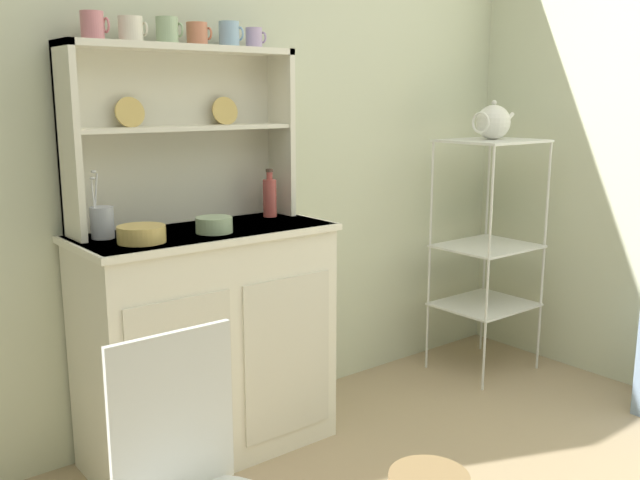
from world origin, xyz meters
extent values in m
cube|color=beige|center=(0.00, 1.62, 1.25)|extent=(3.84, 0.05, 2.50)
cube|color=silver|center=(-0.30, 1.37, 0.44)|extent=(0.93, 0.42, 0.89)
cube|color=beige|center=(-0.53, 1.16, 0.40)|extent=(0.39, 0.01, 0.62)
cube|color=beige|center=(-0.08, 1.16, 0.40)|extent=(0.39, 0.01, 0.62)
cube|color=white|center=(-0.30, 1.37, 0.87)|extent=(0.96, 0.45, 0.02)
cube|color=silver|center=(-0.30, 1.57, 1.22)|extent=(0.89, 0.02, 0.67)
cube|color=silver|center=(-0.74, 1.49, 1.22)|extent=(0.02, 0.18, 0.67)
cube|color=silver|center=(0.13, 1.49, 1.22)|extent=(0.02, 0.18, 0.67)
cube|color=silver|center=(-0.30, 1.49, 1.25)|extent=(0.85, 0.16, 0.02)
cube|color=silver|center=(-0.30, 1.49, 1.54)|extent=(0.89, 0.18, 0.02)
cylinder|color=#DBB760|center=(-0.50, 1.53, 1.31)|extent=(0.11, 0.03, 0.11)
cylinder|color=#DBB760|center=(-0.11, 1.53, 1.31)|extent=(0.11, 0.03, 0.11)
cylinder|color=silver|center=(1.00, 1.07, 0.58)|extent=(0.01, 0.01, 1.17)
cylinder|color=silver|center=(1.43, 1.07, 0.58)|extent=(0.01, 0.01, 1.17)
cylinder|color=silver|center=(1.00, 1.43, 0.58)|extent=(0.01, 0.01, 1.17)
cylinder|color=silver|center=(1.43, 1.43, 0.58)|extent=(0.01, 0.01, 1.17)
cube|color=silver|center=(1.21, 1.25, 1.16)|extent=(0.45, 0.38, 0.01)
cube|color=silver|center=(1.21, 1.25, 0.64)|extent=(0.45, 0.38, 0.01)
cube|color=silver|center=(1.21, 1.25, 0.34)|extent=(0.45, 0.38, 0.01)
cube|color=white|center=(-0.89, 0.49, 0.65)|extent=(0.31, 0.02, 0.40)
cylinder|color=#D17A84|center=(-0.63, 1.49, 1.60)|extent=(0.08, 0.08, 0.09)
torus|color=#D17A84|center=(-0.58, 1.49, 1.60)|extent=(0.01, 0.05, 0.05)
cylinder|color=silver|center=(-0.50, 1.49, 1.60)|extent=(0.08, 0.08, 0.09)
torus|color=silver|center=(-0.44, 1.49, 1.60)|extent=(0.01, 0.05, 0.05)
cylinder|color=#9EB78E|center=(-0.36, 1.49, 1.60)|extent=(0.08, 0.08, 0.09)
torus|color=#9EB78E|center=(-0.31, 1.49, 1.60)|extent=(0.01, 0.05, 0.05)
cylinder|color=#C67556|center=(-0.24, 1.49, 1.59)|extent=(0.08, 0.08, 0.08)
torus|color=#C67556|center=(-0.19, 1.49, 1.60)|extent=(0.01, 0.05, 0.05)
cylinder|color=#8EB2D1|center=(-0.10, 1.49, 1.60)|extent=(0.08, 0.08, 0.09)
torus|color=#8EB2D1|center=(-0.05, 1.49, 1.60)|extent=(0.01, 0.05, 0.05)
cylinder|color=#B79ECC|center=(0.01, 1.49, 1.59)|extent=(0.06, 0.06, 0.08)
torus|color=#B79ECC|center=(0.05, 1.49, 1.60)|extent=(0.01, 0.05, 0.05)
cylinder|color=#DBB760|center=(-0.58, 1.29, 0.91)|extent=(0.16, 0.16, 0.06)
cylinder|color=#9EB78E|center=(-0.30, 1.29, 0.91)|extent=(0.13, 0.13, 0.06)
cylinder|color=#B74C47|center=(0.05, 1.45, 0.96)|extent=(0.06, 0.06, 0.15)
cylinder|color=#B74C47|center=(0.05, 1.45, 1.05)|extent=(0.03, 0.03, 0.03)
cylinder|color=#4C382D|center=(0.05, 1.45, 1.08)|extent=(0.03, 0.03, 0.01)
cylinder|color=#B2B7C6|center=(-0.66, 1.45, 0.94)|extent=(0.08, 0.08, 0.11)
cylinder|color=silver|center=(-0.67, 1.47, 1.02)|extent=(0.03, 0.02, 0.18)
ellipsoid|color=silver|center=(-0.67, 1.47, 1.12)|extent=(0.02, 0.01, 0.01)
cylinder|color=silver|center=(-0.68, 1.45, 1.01)|extent=(0.01, 0.03, 0.16)
ellipsoid|color=silver|center=(-0.68, 1.45, 1.10)|extent=(0.02, 0.01, 0.01)
sphere|color=white|center=(1.21, 1.25, 1.25)|extent=(0.16, 0.16, 0.16)
sphere|color=silver|center=(1.21, 1.25, 1.34)|extent=(0.02, 0.02, 0.02)
cylinder|color=white|center=(1.33, 1.25, 1.26)|extent=(0.09, 0.02, 0.07)
torus|color=white|center=(1.12, 1.25, 1.25)|extent=(0.01, 0.10, 0.10)
camera|label=1|loc=(-1.55, -0.89, 1.37)|focal=39.32mm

